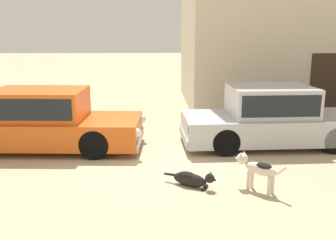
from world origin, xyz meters
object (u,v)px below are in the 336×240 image
Objects in this scene: parked_sedan_nearest at (41,120)px; stray_dog_tan at (257,168)px; parked_sedan_second at (271,117)px; stray_dog_spotted at (192,179)px.

parked_sedan_nearest is 6.13× the size of stray_dog_tan.
parked_sedan_second is 4.74× the size of stray_dog_spotted.
parked_sedan_nearest is at bearing 12.70° from stray_dog_tan.
parked_sedan_nearest reaches higher than stray_dog_tan.
stray_dog_spotted is at bearing -32.81° from parked_sedan_nearest.
parked_sedan_second is at bearing 4.04° from parked_sedan_nearest.
parked_sedan_nearest is 1.08× the size of parked_sedan_second.
stray_dog_spotted is 1.19m from stray_dog_tan.
parked_sedan_second is 3.42m from stray_dog_spotted.
stray_dog_tan is at bearing -112.97° from parked_sedan_second.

